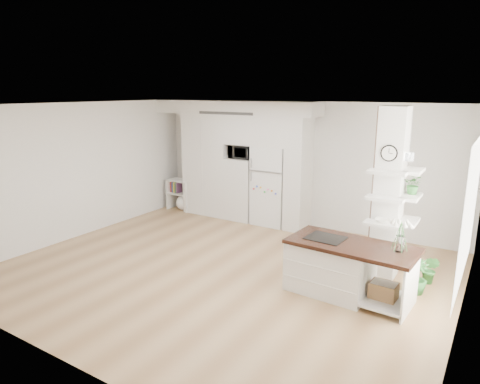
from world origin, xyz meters
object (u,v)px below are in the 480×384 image
at_px(floor_plant_a, 430,270).
at_px(kitchen_island, 338,265).
at_px(refrigerator, 272,185).
at_px(bookshelf, 182,197).

bearing_deg(floor_plant_a, kitchen_island, -137.10).
xyz_separation_m(refrigerator, bookshelf, (-2.44, -0.18, -0.54)).
xyz_separation_m(refrigerator, floor_plant_a, (3.52, -1.44, -0.65)).
height_order(bookshelf, floor_plant_a, bookshelf).
distance_m(bookshelf, floor_plant_a, 6.10).
bearing_deg(bookshelf, kitchen_island, -24.45).
distance_m(refrigerator, floor_plant_a, 3.86).
bearing_deg(refrigerator, kitchen_island, -45.93).
relative_size(bookshelf, floor_plant_a, 1.67).
bearing_deg(refrigerator, bookshelf, -175.69).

